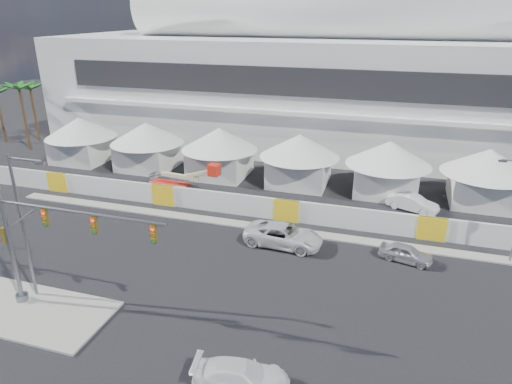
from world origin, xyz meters
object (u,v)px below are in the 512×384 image
(lot_car_c, at_px, (170,180))
(pickup_curb, at_px, (283,235))
(traffic_mast, at_px, (40,244))
(sedan_silver, at_px, (406,253))
(lot_car_a, at_px, (413,203))
(streetlight_median, at_px, (24,218))
(pickup_near, at_px, (241,376))
(boom_lift, at_px, (176,186))

(lot_car_c, bearing_deg, pickup_curb, -121.45)
(lot_car_c, distance_m, traffic_mast, 21.91)
(pickup_curb, xyz_separation_m, traffic_mast, (-11.81, -12.28, 3.68))
(lot_car_c, relative_size, traffic_mast, 0.40)
(sedan_silver, bearing_deg, pickup_curb, 104.73)
(lot_car_a, bearing_deg, traffic_mast, 157.71)
(sedan_silver, bearing_deg, traffic_mast, 133.82)
(sedan_silver, xyz_separation_m, streetlight_median, (-22.67, -11.75, 4.95))
(lot_car_a, height_order, streetlight_median, streetlight_median)
(pickup_near, distance_m, boom_lift, 26.07)
(lot_car_a, distance_m, lot_car_c, 24.38)
(pickup_curb, height_order, traffic_mast, traffic_mast)
(traffic_mast, height_order, streetlight_median, streetlight_median)
(pickup_near, xyz_separation_m, boom_lift, (-14.34, 21.76, 0.36))
(pickup_curb, distance_m, pickup_near, 14.96)
(traffic_mast, height_order, boom_lift, traffic_mast)
(pickup_curb, relative_size, streetlight_median, 0.65)
(sedan_silver, height_order, lot_car_a, lot_car_a)
(pickup_curb, xyz_separation_m, streetlight_median, (-13.42, -11.48, 4.75))
(pickup_curb, xyz_separation_m, pickup_near, (1.58, -14.87, -0.16))
(pickup_near, bearing_deg, sedan_silver, -36.17)
(pickup_near, relative_size, lot_car_a, 1.04)
(pickup_curb, relative_size, lot_car_c, 1.40)
(pickup_near, relative_size, boom_lift, 0.61)
(sedan_silver, bearing_deg, lot_car_a, 9.81)
(lot_car_c, height_order, traffic_mast, traffic_mast)
(pickup_curb, bearing_deg, lot_car_c, 61.35)
(pickup_near, distance_m, lot_car_a, 26.25)
(streetlight_median, relative_size, boom_lift, 1.22)
(pickup_curb, relative_size, traffic_mast, 0.56)
(sedan_silver, relative_size, lot_car_c, 0.87)
(traffic_mast, bearing_deg, lot_car_c, 97.35)
(pickup_near, bearing_deg, traffic_mast, 69.70)
(sedan_silver, xyz_separation_m, lot_car_a, (0.55, 9.78, 0.10))
(pickup_near, xyz_separation_m, lot_car_a, (8.21, 24.93, 0.06))
(lot_car_c, height_order, streetlight_median, streetlight_median)
(sedan_silver, distance_m, traffic_mast, 24.82)
(boom_lift, bearing_deg, pickup_curb, -21.83)
(lot_car_c, distance_m, boom_lift, 2.89)
(lot_car_a, distance_m, traffic_mast, 31.30)
(pickup_curb, height_order, streetlight_median, streetlight_median)
(sedan_silver, relative_size, streetlight_median, 0.41)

